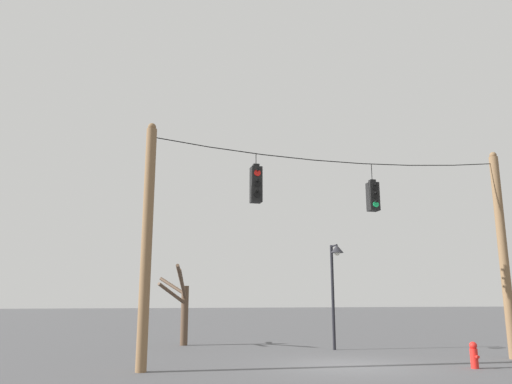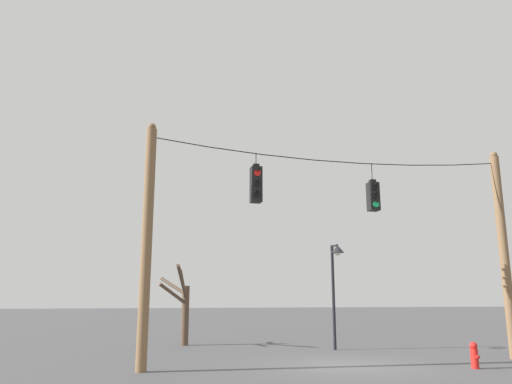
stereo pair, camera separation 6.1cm
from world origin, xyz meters
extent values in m
plane|color=#4C4C4F|center=(0.00, 0.00, 0.00)|extent=(200.00, 200.00, 0.00)
cylinder|color=brown|center=(-6.13, 0.14, 3.53)|extent=(0.31, 0.31, 7.06)
sphere|color=brown|center=(-6.13, 0.14, 7.12)|extent=(0.25, 0.25, 0.25)
cylinder|color=brown|center=(6.13, 0.14, 3.53)|extent=(0.31, 0.31, 7.06)
sphere|color=brown|center=(6.13, 0.14, 7.12)|extent=(0.25, 0.25, 0.25)
cylinder|color=black|center=(-5.25, 0.14, 6.72)|extent=(1.75, 0.03, 0.21)
cylinder|color=black|center=(-3.50, 0.14, 6.57)|extent=(1.75, 0.03, 0.15)
cylinder|color=black|center=(-1.75, 0.14, 6.48)|extent=(1.75, 0.03, 0.09)
cylinder|color=black|center=(0.00, 0.14, 6.45)|extent=(1.75, 0.03, 0.03)
cylinder|color=black|center=(1.75, 0.14, 6.48)|extent=(1.75, 0.03, 0.09)
cylinder|color=black|center=(3.50, 0.14, 6.57)|extent=(1.75, 0.03, 0.15)
cylinder|color=black|center=(5.25, 0.14, 6.72)|extent=(1.75, 0.03, 0.21)
cube|color=black|center=(-2.84, 0.14, 5.50)|extent=(0.34, 0.34, 1.14)
cube|color=black|center=(-2.84, 0.14, 6.12)|extent=(0.19, 0.19, 0.10)
cylinder|color=black|center=(-2.84, 0.14, 6.34)|extent=(0.02, 0.02, 0.35)
cylinder|color=red|center=(-2.84, -0.05, 5.84)|extent=(0.20, 0.03, 0.20)
cylinder|color=black|center=(-2.84, -0.09, 5.93)|extent=(0.07, 0.12, 0.07)
cylinder|color=black|center=(-2.84, -0.05, 5.50)|extent=(0.20, 0.03, 0.20)
cylinder|color=black|center=(-2.84, -0.09, 5.59)|extent=(0.07, 0.12, 0.07)
cylinder|color=black|center=(-2.84, -0.05, 5.16)|extent=(0.20, 0.03, 0.20)
cylinder|color=black|center=(-2.84, -0.09, 5.25)|extent=(0.07, 0.12, 0.07)
cylinder|color=red|center=(-2.84, 0.32, 5.84)|extent=(0.20, 0.03, 0.20)
cylinder|color=black|center=(-2.84, 0.37, 5.93)|extent=(0.07, 0.12, 0.07)
cylinder|color=black|center=(-2.84, 0.32, 5.50)|extent=(0.20, 0.03, 0.20)
cylinder|color=black|center=(-2.84, 0.37, 5.59)|extent=(0.07, 0.12, 0.07)
cylinder|color=black|center=(-2.84, 0.32, 5.16)|extent=(0.20, 0.03, 0.20)
cylinder|color=black|center=(-2.84, 0.37, 5.25)|extent=(0.07, 0.12, 0.07)
cube|color=black|center=(1.20, 0.14, 5.32)|extent=(0.34, 0.34, 0.96)
cube|color=black|center=(1.20, 0.14, 5.85)|extent=(0.19, 0.19, 0.10)
cylinder|color=black|center=(1.20, 0.14, 6.18)|extent=(0.02, 0.02, 0.55)
cylinder|color=black|center=(1.20, -0.05, 5.61)|extent=(0.20, 0.03, 0.20)
cylinder|color=black|center=(1.20, -0.09, 5.70)|extent=(0.07, 0.12, 0.07)
cylinder|color=black|center=(1.20, -0.05, 5.32)|extent=(0.20, 0.03, 0.20)
cylinder|color=black|center=(1.20, -0.09, 5.41)|extent=(0.07, 0.12, 0.07)
cylinder|color=#19C666|center=(1.20, -0.05, 5.03)|extent=(0.20, 0.03, 0.20)
cylinder|color=black|center=(1.20, -0.09, 5.12)|extent=(0.07, 0.12, 0.07)
cylinder|color=black|center=(1.20, 0.32, 5.61)|extent=(0.20, 0.03, 0.20)
cylinder|color=black|center=(1.20, 0.37, 5.70)|extent=(0.07, 0.12, 0.07)
cylinder|color=black|center=(1.20, 0.32, 5.32)|extent=(0.20, 0.03, 0.20)
cylinder|color=black|center=(1.20, 0.37, 5.41)|extent=(0.07, 0.12, 0.07)
cylinder|color=#19C666|center=(1.20, 0.32, 5.03)|extent=(0.20, 0.03, 0.20)
cylinder|color=black|center=(1.20, 0.37, 5.12)|extent=(0.07, 0.12, 0.07)
cylinder|color=black|center=(1.53, 4.56, 2.08)|extent=(0.12, 0.12, 4.16)
cylinder|color=black|center=(1.53, 4.27, 4.11)|extent=(0.07, 0.57, 0.07)
cone|color=#232328|center=(1.53, 3.98, 3.95)|extent=(0.52, 0.52, 0.31)
sphere|color=silver|center=(1.53, 3.98, 3.80)|extent=(0.23, 0.23, 0.23)
cylinder|color=brown|center=(-4.06, 8.01, 1.27)|extent=(0.32, 0.32, 2.55)
cylinder|color=brown|center=(-4.29, 7.18, 2.58)|extent=(0.62, 1.77, 1.30)
cylinder|color=brown|center=(-4.68, 7.47, 2.20)|extent=(1.39, 1.23, 0.95)
cylinder|color=brown|center=(-4.57, 8.55, 2.54)|extent=(1.17, 1.23, 0.85)
cylinder|color=brown|center=(-4.35, 6.98, 2.69)|extent=(0.74, 2.17, 1.39)
cylinder|color=red|center=(3.31, -1.53, 0.28)|extent=(0.22, 0.22, 0.56)
sphere|color=red|center=(3.31, -1.53, 0.64)|extent=(0.22, 0.22, 0.22)
cylinder|color=red|center=(3.31, -1.67, 0.34)|extent=(0.09, 0.10, 0.09)
camera|label=1|loc=(-6.67, -14.68, 1.98)|focal=35.00mm
camera|label=2|loc=(-6.61, -14.69, 1.98)|focal=35.00mm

